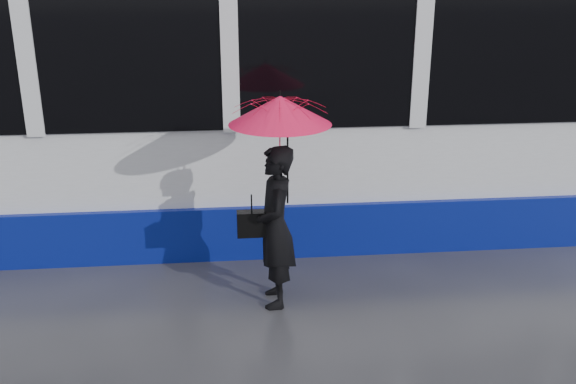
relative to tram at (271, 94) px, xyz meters
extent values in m
plane|color=#29292E|center=(-0.02, -2.50, -1.64)|extent=(90.00, 90.00, 0.00)
cube|color=#3F3D38|center=(-0.02, -0.72, -1.63)|extent=(34.00, 0.07, 0.02)
cube|color=#3F3D38|center=(-0.02, 0.72, -1.63)|extent=(34.00, 0.07, 0.02)
cube|color=white|center=(0.00, 0.00, -0.11)|extent=(24.00, 2.40, 2.95)
cube|color=navy|center=(0.00, 0.00, -1.33)|extent=(24.00, 2.56, 0.62)
cube|color=black|center=(0.00, 0.00, 0.56)|extent=(23.00, 2.48, 1.40)
imported|color=black|center=(-0.13, -2.25, -0.84)|extent=(0.38, 0.58, 1.59)
imported|color=#DF125A|center=(-0.08, -2.25, 0.03)|extent=(0.87, 0.89, 0.79)
cone|color=#DF125A|center=(-0.08, -2.25, 0.28)|extent=(0.94, 0.94, 0.26)
cylinder|color=black|center=(-0.08, -2.25, 0.43)|extent=(0.01, 0.01, 0.06)
cylinder|color=black|center=(-0.01, -2.23, -0.26)|extent=(0.02, 0.02, 0.69)
cube|color=black|center=(-0.35, -2.23, -0.81)|extent=(0.28, 0.12, 0.25)
cylinder|color=black|center=(-0.35, -2.23, -0.59)|extent=(0.01, 0.01, 0.18)
camera|label=1|loc=(-0.55, -7.85, 1.49)|focal=40.00mm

